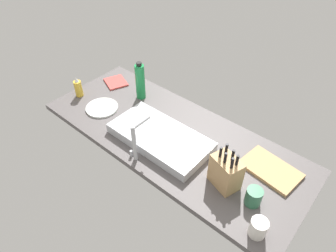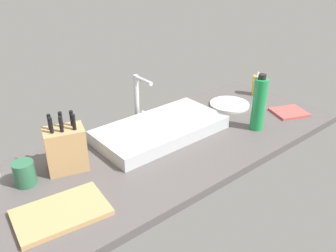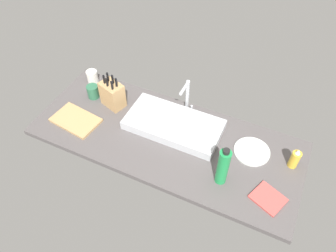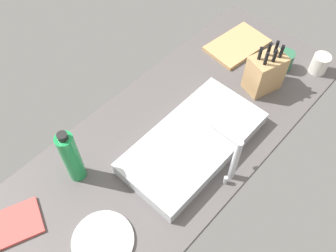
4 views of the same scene
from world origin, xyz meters
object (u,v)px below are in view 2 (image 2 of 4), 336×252
object	(u,v)px
dinner_plate	(229,104)
coffee_mug	(24,173)
cutting_board	(61,213)
dish_towel	(289,112)
soap_bottle	(257,85)
faucet	(139,95)
water_bottle	(259,104)
sink_basin	(161,129)
knife_block	(66,149)

from	to	relation	value
dinner_plate	coffee_mug	world-z (taller)	coffee_mug
cutting_board	dinner_plate	world-z (taller)	cutting_board
dish_towel	soap_bottle	bearing A→B (deg)	75.02
faucet	water_bottle	bearing A→B (deg)	-47.53
sink_basin	coffee_mug	world-z (taller)	coffee_mug
faucet	water_bottle	size ratio (longest dim) A/B	0.88
soap_bottle	knife_block	bearing A→B (deg)	-179.68
cutting_board	water_bottle	xyz separation A→B (cm)	(98.59, -2.46, 11.91)
cutting_board	dinner_plate	bearing A→B (deg)	12.30
water_bottle	coffee_mug	xyz separation A→B (cm)	(-101.02, 26.74, -8.18)
sink_basin	water_bottle	bearing A→B (deg)	-31.56
dish_towel	coffee_mug	bearing A→B (deg)	168.01
faucet	soap_bottle	xyz separation A→B (cm)	(72.46, -15.18, -7.84)
knife_block	coffee_mug	world-z (taller)	knife_block
sink_basin	knife_block	world-z (taller)	knife_block
cutting_board	soap_bottle	world-z (taller)	soap_bottle
water_bottle	dinner_plate	world-z (taller)	water_bottle
faucet	dish_towel	size ratio (longest dim) A/B	1.47
coffee_mug	dinner_plate	bearing A→B (deg)	-0.23
water_bottle	coffee_mug	distance (cm)	104.82
faucet	cutting_board	bearing A→B (deg)	-146.78
sink_basin	coffee_mug	size ratio (longest dim) A/B	6.45
sink_basin	cutting_board	xyz separation A→B (cm)	(-59.38, -21.63, -2.07)
coffee_mug	faucet	bearing A→B (deg)	13.60
cutting_board	sink_basin	bearing A→B (deg)	20.02
coffee_mug	cutting_board	bearing A→B (deg)	-84.28
dinner_plate	faucet	bearing A→B (deg)	162.35
faucet	sink_basin	bearing A→B (deg)	-92.77
water_bottle	coffee_mug	size ratio (longest dim) A/B	2.93
knife_block	coffee_mug	xyz separation A→B (cm)	(-16.61, 0.68, -4.46)
faucet	dish_towel	world-z (taller)	faucet
water_bottle	dinner_plate	size ratio (longest dim) A/B	1.27
sink_basin	water_bottle	size ratio (longest dim) A/B	2.20
dinner_plate	coffee_mug	distance (cm)	111.84
faucet	soap_bottle	size ratio (longest dim) A/B	1.67
sink_basin	coffee_mug	xyz separation A→B (cm)	(-61.81, 2.66, 1.66)
knife_block	dinner_plate	world-z (taller)	knife_block
knife_block	water_bottle	world-z (taller)	water_bottle
dish_towel	coffee_mug	world-z (taller)	coffee_mug
faucet	cutting_board	distance (cm)	73.19
cutting_board	dinner_plate	distance (cm)	111.90
water_bottle	dish_towel	bearing A→B (deg)	-0.88
faucet	knife_block	size ratio (longest dim) A/B	1.00
knife_block	water_bottle	size ratio (longest dim) A/B	0.87
faucet	dish_towel	distance (cm)	78.88
knife_block	dinner_plate	bearing A→B (deg)	17.80
cutting_board	coffee_mug	xyz separation A→B (cm)	(-2.43, 24.29, 3.73)
faucet	dinner_plate	distance (cm)	53.24
soap_bottle	sink_basin	bearing A→B (deg)	-177.94
faucet	coffee_mug	world-z (taller)	faucet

